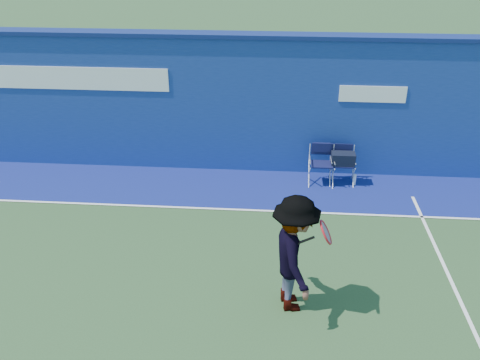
# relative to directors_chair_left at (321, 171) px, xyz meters

# --- Properties ---
(ground) EXTENTS (80.00, 80.00, 0.00)m
(ground) POSITION_rel_directors_chair_left_xyz_m (-2.60, -4.50, -0.29)
(ground) COLOR #2A4826
(ground) RESTS_ON ground
(stadium_wall) EXTENTS (24.00, 0.50, 3.08)m
(stadium_wall) POSITION_rel_directors_chair_left_xyz_m (-2.61, 0.70, 1.26)
(stadium_wall) COLOR navy
(stadium_wall) RESTS_ON ground
(out_of_bounds_strip) EXTENTS (24.00, 1.80, 0.01)m
(out_of_bounds_strip) POSITION_rel_directors_chair_left_xyz_m (-2.60, -0.40, -0.28)
(out_of_bounds_strip) COLOR navy
(out_of_bounds_strip) RESTS_ON ground
(court_lines) EXTENTS (24.00, 12.00, 0.01)m
(court_lines) POSITION_rel_directors_chair_left_xyz_m (-2.60, -3.90, -0.28)
(court_lines) COLOR white
(court_lines) RESTS_ON out_of_bounds_strip
(directors_chair_left) EXTENTS (0.52, 0.48, 0.87)m
(directors_chair_left) POSITION_rel_directors_chair_left_xyz_m (0.00, 0.00, 0.00)
(directors_chair_left) COLOR silver
(directors_chair_left) RESTS_ON ground
(directors_chair_right) EXTENTS (0.50, 0.45, 0.84)m
(directors_chair_right) POSITION_rel_directors_chair_left_xyz_m (0.45, 0.05, 0.06)
(directors_chair_right) COLOR silver
(directors_chair_right) RESTS_ON ground
(water_bottle) EXTENTS (0.07, 0.07, 0.25)m
(water_bottle) POSITION_rel_directors_chair_left_xyz_m (0.74, -0.03, -0.16)
(water_bottle) COLOR white
(water_bottle) RESTS_ON ground
(tennis_player) EXTENTS (0.96, 1.31, 1.85)m
(tennis_player) POSITION_rel_directors_chair_left_xyz_m (-0.68, -4.00, 0.64)
(tennis_player) COLOR #EA4738
(tennis_player) RESTS_ON ground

